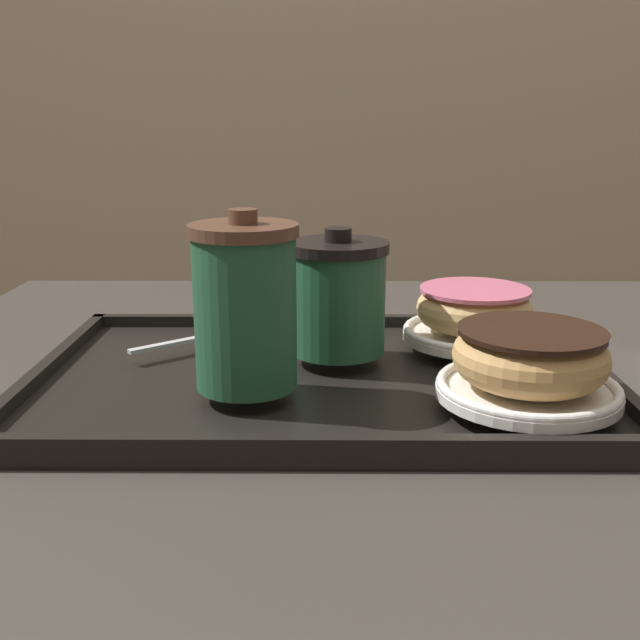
{
  "coord_description": "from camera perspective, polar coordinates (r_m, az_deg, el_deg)",
  "views": [
    {
      "loc": [
        -0.03,
        -0.67,
        0.97
      ],
      "look_at": [
        -0.04,
        -0.02,
        0.79
      ],
      "focal_mm": 42.0,
      "sensor_mm": 36.0,
      "label": 1
    }
  ],
  "objects": [
    {
      "name": "serving_tray",
      "position": [
        0.69,
        -0.0,
        -4.54
      ],
      "size": [
        0.52,
        0.34,
        0.02
      ],
      "color": "black",
      "rests_on": "cafe_table"
    },
    {
      "name": "coffee_cup_front",
      "position": [
        0.61,
        -5.72,
        1.09
      ],
      "size": [
        0.09,
        0.09,
        0.15
      ],
      "color": "#235638",
      "rests_on": "serving_tray"
    },
    {
      "name": "coffee_cup_rear",
      "position": [
        0.7,
        1.36,
        1.83
      ],
      "size": [
        0.1,
        0.1,
        0.12
      ],
      "color": "#235638",
      "rests_on": "serving_tray"
    },
    {
      "name": "donut_chocolate_glazed",
      "position": [
        0.61,
        15.72,
        -2.58
      ],
      "size": [
        0.12,
        0.12,
        0.04
      ],
      "color": "tan",
      "rests_on": "plate_with_chocolate_donut"
    },
    {
      "name": "donut_plain",
      "position": [
        0.76,
        11.67,
        0.96
      ],
      "size": [
        0.11,
        0.11,
        0.04
      ],
      "color": "#DBB270",
      "rests_on": "plate_with_plain_donut"
    },
    {
      "name": "wall_behind",
      "position": [
        1.79,
        1.55,
        22.75
      ],
      "size": [
        8.0,
        0.05,
        2.4
      ],
      "color": "tan",
      "rests_on": "ground_plane"
    },
    {
      "name": "spoon",
      "position": [
        0.78,
        -6.59,
        -0.69
      ],
      "size": [
        0.13,
        0.11,
        0.01
      ],
      "rotation": [
        0.0,
        0.0,
        0.67
      ],
      "color": "silver",
      "rests_on": "serving_tray"
    },
    {
      "name": "plate_with_plain_donut",
      "position": [
        0.77,
        11.56,
        -1.0
      ],
      "size": [
        0.14,
        0.14,
        0.01
      ],
      "color": "white",
      "rests_on": "serving_tray"
    },
    {
      "name": "cafe_table",
      "position": [
        0.79,
        2.82,
        -16.09
      ],
      "size": [
        0.97,
        0.87,
        0.73
      ],
      "color": "#38332D",
      "rests_on": "ground_plane"
    },
    {
      "name": "plate_with_chocolate_donut",
      "position": [
        0.62,
        15.53,
        -5.1
      ],
      "size": [
        0.15,
        0.15,
        0.01
      ],
      "color": "white",
      "rests_on": "serving_tray"
    }
  ]
}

